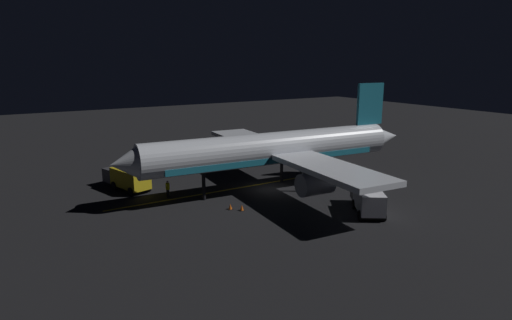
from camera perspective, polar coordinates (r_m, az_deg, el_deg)
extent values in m
cube|color=black|center=(46.33, 2.12, -4.05)|extent=(180.00, 180.00, 0.20)
cube|color=gold|center=(46.28, -3.63, -3.95)|extent=(0.32, 26.29, 0.01)
cylinder|color=silver|center=(45.19, 2.17, 1.55)|extent=(5.40, 28.34, 3.41)
cube|color=teal|center=(45.38, 2.16, 0.39)|extent=(4.93, 24.12, 0.61)
cone|color=silver|center=(40.16, -16.98, -0.48)|extent=(3.53, 2.96, 3.34)
cone|color=silver|center=(54.46, 16.67, 2.99)|extent=(3.35, 4.30, 3.07)
cube|color=teal|center=(52.20, 14.94, 7.23)|extent=(0.62, 3.62, 4.80)
cube|color=silver|center=(39.23, 9.97, -1.19)|extent=(13.64, 5.74, 0.50)
cylinder|color=slate|center=(39.42, 7.91, -3.15)|extent=(2.32, 3.34, 2.10)
cube|color=silver|center=(53.20, -0.93, 2.75)|extent=(13.64, 5.74, 0.50)
cylinder|color=slate|center=(52.37, -1.78, 1.02)|extent=(2.32, 3.34, 2.10)
cylinder|color=black|center=(42.78, -6.97, -3.49)|extent=(0.38, 0.38, 2.81)
cylinder|color=black|center=(45.44, 6.05, -2.48)|extent=(0.38, 0.38, 2.81)
cylinder|color=black|center=(48.78, 3.43, -1.35)|extent=(0.38, 0.38, 2.81)
cube|color=gold|center=(47.36, -16.38, -2.32)|extent=(5.12, 3.35, 1.89)
cube|color=#38383D|center=(50.15, -18.33, -1.84)|extent=(2.29, 2.42, 1.50)
cylinder|color=black|center=(48.98, -17.33, -3.03)|extent=(1.52, 2.47, 0.90)
cylinder|color=black|center=(46.25, -15.23, -3.83)|extent=(1.52, 2.47, 0.90)
cube|color=silver|center=(39.80, 14.81, -5.16)|extent=(4.75, 4.14, 1.85)
cube|color=#38383D|center=(42.70, 13.95, -4.11)|extent=(2.61, 2.66, 1.50)
cylinder|color=black|center=(41.49, 14.31, -5.73)|extent=(2.03, 2.42, 0.90)
cylinder|color=black|center=(38.71, 15.20, -7.15)|extent=(2.03, 2.42, 0.90)
cylinder|color=black|center=(44.42, -11.64, -4.37)|extent=(0.32, 0.32, 0.85)
cylinder|color=yellow|center=(44.20, -11.69, -3.44)|extent=(0.40, 0.40, 0.65)
sphere|color=tan|center=(44.08, -11.71, -2.89)|extent=(0.24, 0.24, 0.24)
cone|color=#EA590F|center=(40.20, -3.45, -6.20)|extent=(0.36, 0.36, 0.55)
cube|color=black|center=(40.29, -3.44, -6.55)|extent=(0.50, 0.50, 0.03)
cone|color=#EA590F|center=(43.94, -7.01, -4.59)|extent=(0.36, 0.36, 0.55)
cube|color=black|center=(44.02, -7.00, -4.91)|extent=(0.50, 0.50, 0.03)
cone|color=#EA590F|center=(39.84, -1.91, -6.37)|extent=(0.36, 0.36, 0.55)
cube|color=black|center=(39.93, -1.90, -6.72)|extent=(0.50, 0.50, 0.03)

